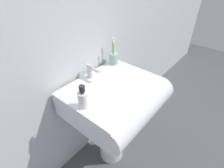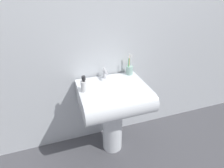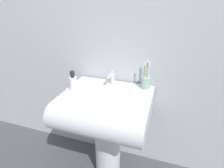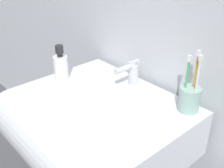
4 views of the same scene
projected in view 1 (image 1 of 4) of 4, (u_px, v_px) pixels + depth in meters
The scene contains 7 objects.
ground_plane at pixel (111, 153), 1.58m from camera, with size 6.00×6.00×0.00m, color #4C4C51.
wall_back at pixel (76, 8), 1.02m from camera, with size 5.00×0.05×2.40m, color silver.
sink_pedestal at pixel (111, 132), 1.41m from camera, with size 0.20×0.20×0.59m, color white.
sink_basin at pixel (118, 99), 1.16m from camera, with size 0.61×0.53×0.18m.
faucet at pixel (91, 71), 1.18m from camera, with size 0.04×0.12×0.10m.
toothbrush_cup at pixel (114, 58), 1.35m from camera, with size 0.07×0.07×0.21m.
soap_bottle at pixel (83, 99), 0.94m from camera, with size 0.06×0.06×0.14m.
Camera 1 is at (-0.70, -0.59, 1.43)m, focal length 28.00 mm.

